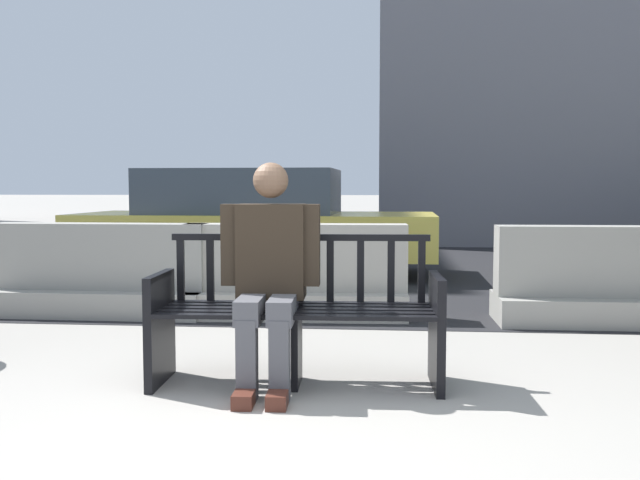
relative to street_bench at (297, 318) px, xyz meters
name	(u,v)px	position (x,y,z in m)	size (l,w,h in m)	color
ground_plane	(272,449)	(0.02, -1.07, -0.40)	(200.00, 200.00, 0.00)	gray
street_asphalt	(355,257)	(0.02, 7.63, -0.39)	(120.00, 12.00, 0.01)	black
street_bench	(297,318)	(0.00, 0.00, 0.00)	(1.71, 0.59, 0.88)	black
seated_person	(270,270)	(-0.15, -0.06, 0.29)	(0.58, 0.73, 1.31)	#2D2319
jersey_barrier_centre	(296,279)	(-0.29, 2.19, -0.06)	(2.02, 0.75, 0.84)	#9E998E
jersey_barrier_left	(100,278)	(-2.09, 2.13, -0.06)	(2.01, 0.71, 0.84)	gray
jersey_barrier_right	(615,285)	(2.47, 2.09, -0.06)	(2.01, 0.70, 0.84)	gray
car_taxi_near	(252,222)	(-1.26, 5.23, 0.31)	(4.77, 1.98, 1.41)	#DBC64C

